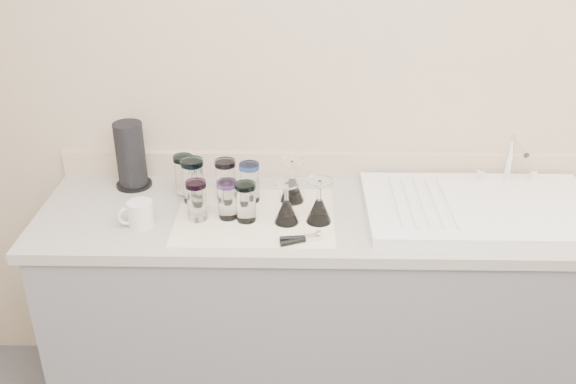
{
  "coord_description": "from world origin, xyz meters",
  "views": [
    {
      "loc": [
        -0.1,
        -0.81,
        2.01
      ],
      "look_at": [
        -0.14,
        1.15,
        1.0
      ],
      "focal_mm": 40.0,
      "sensor_mm": 36.0,
      "label": 1
    }
  ],
  "objects_px": {
    "tumbler_extra": "(184,174)",
    "goblet_back_left": "(292,187)",
    "tumbler_purple": "(250,182)",
    "white_mug": "(140,214)",
    "tumbler_cyan": "(226,180)",
    "goblet_front_left": "(287,209)",
    "paper_towel_roll": "(131,156)",
    "tumbler_magenta": "(197,200)",
    "goblet_front_right": "(319,208)",
    "can_opener": "(300,239)",
    "tumbler_blue": "(227,199)",
    "tumbler_lavender": "(246,202)",
    "sink_unit": "(482,207)",
    "tumbler_teal": "(193,180)"
  },
  "relations": [
    {
      "from": "can_opener",
      "to": "tumbler_magenta",
      "type": "bearing_deg",
      "value": 157.85
    },
    {
      "from": "goblet_front_right",
      "to": "paper_towel_roll",
      "type": "distance_m",
      "value": 0.76
    },
    {
      "from": "tumbler_magenta",
      "to": "tumbler_lavender",
      "type": "height_order",
      "value": "tumbler_magenta"
    },
    {
      "from": "white_mug",
      "to": "paper_towel_roll",
      "type": "height_order",
      "value": "paper_towel_roll"
    },
    {
      "from": "tumbler_purple",
      "to": "tumbler_teal",
      "type": "bearing_deg",
      "value": -177.91
    },
    {
      "from": "tumbler_blue",
      "to": "sink_unit",
      "type": "bearing_deg",
      "value": 4.42
    },
    {
      "from": "tumbler_cyan",
      "to": "white_mug",
      "type": "relative_size",
      "value": 1.16
    },
    {
      "from": "tumbler_lavender",
      "to": "goblet_back_left",
      "type": "bearing_deg",
      "value": 43.58
    },
    {
      "from": "can_opener",
      "to": "paper_towel_roll",
      "type": "distance_m",
      "value": 0.77
    },
    {
      "from": "tumbler_blue",
      "to": "goblet_front_left",
      "type": "xyz_separation_m",
      "value": [
        0.2,
        -0.03,
        -0.02
      ]
    },
    {
      "from": "tumbler_blue",
      "to": "white_mug",
      "type": "height_order",
      "value": "tumbler_blue"
    },
    {
      "from": "tumbler_purple",
      "to": "can_opener",
      "type": "xyz_separation_m",
      "value": [
        0.19,
        -0.28,
        -0.07
      ]
    },
    {
      "from": "tumbler_teal",
      "to": "goblet_back_left",
      "type": "bearing_deg",
      "value": 1.56
    },
    {
      "from": "tumbler_extra",
      "to": "white_mug",
      "type": "height_order",
      "value": "tumbler_extra"
    },
    {
      "from": "tumbler_magenta",
      "to": "goblet_front_left",
      "type": "xyz_separation_m",
      "value": [
        0.31,
        -0.02,
        -0.02
      ]
    },
    {
      "from": "goblet_front_right",
      "to": "goblet_back_left",
      "type": "bearing_deg",
      "value": 121.64
    },
    {
      "from": "tumbler_lavender",
      "to": "white_mug",
      "type": "bearing_deg",
      "value": -175.17
    },
    {
      "from": "tumbler_extra",
      "to": "white_mug",
      "type": "xyz_separation_m",
      "value": [
        -0.12,
        -0.24,
        -0.04
      ]
    },
    {
      "from": "goblet_front_left",
      "to": "paper_towel_roll",
      "type": "distance_m",
      "value": 0.66
    },
    {
      "from": "tumbler_purple",
      "to": "tumbler_extra",
      "type": "xyz_separation_m",
      "value": [
        -0.25,
        0.07,
        -0.0
      ]
    },
    {
      "from": "tumbler_teal",
      "to": "goblet_front_right",
      "type": "bearing_deg",
      "value": -17.55
    },
    {
      "from": "tumbler_extra",
      "to": "can_opener",
      "type": "distance_m",
      "value": 0.56
    },
    {
      "from": "goblet_front_left",
      "to": "white_mug",
      "type": "bearing_deg",
      "value": -177.78
    },
    {
      "from": "tumbler_magenta",
      "to": "tumbler_extra",
      "type": "xyz_separation_m",
      "value": [
        -0.08,
        0.2,
        0.0
      ]
    },
    {
      "from": "tumbler_teal",
      "to": "tumbler_cyan",
      "type": "xyz_separation_m",
      "value": [
        0.12,
        0.02,
        -0.01
      ]
    },
    {
      "from": "tumbler_purple",
      "to": "white_mug",
      "type": "distance_m",
      "value": 0.41
    },
    {
      "from": "tumbler_extra",
      "to": "tumbler_purple",
      "type": "bearing_deg",
      "value": -14.95
    },
    {
      "from": "tumbler_extra",
      "to": "paper_towel_roll",
      "type": "bearing_deg",
      "value": 163.7
    },
    {
      "from": "tumbler_extra",
      "to": "goblet_back_left",
      "type": "distance_m",
      "value": 0.41
    },
    {
      "from": "tumbler_magenta",
      "to": "can_opener",
      "type": "height_order",
      "value": "tumbler_magenta"
    },
    {
      "from": "goblet_front_left",
      "to": "goblet_front_right",
      "type": "distance_m",
      "value": 0.11
    },
    {
      "from": "white_mug",
      "to": "paper_towel_roll",
      "type": "xyz_separation_m",
      "value": [
        -0.09,
        0.3,
        0.08
      ]
    },
    {
      "from": "sink_unit",
      "to": "goblet_front_right",
      "type": "distance_m",
      "value": 0.59
    },
    {
      "from": "tumbler_magenta",
      "to": "goblet_front_right",
      "type": "distance_m",
      "value": 0.42
    },
    {
      "from": "goblet_front_left",
      "to": "sink_unit",
      "type": "bearing_deg",
      "value": 8.14
    },
    {
      "from": "sink_unit",
      "to": "tumbler_cyan",
      "type": "relative_size",
      "value": 5.38
    },
    {
      "from": "tumbler_purple",
      "to": "tumbler_magenta",
      "type": "relative_size",
      "value": 1.03
    },
    {
      "from": "goblet_front_left",
      "to": "can_opener",
      "type": "height_order",
      "value": "goblet_front_left"
    },
    {
      "from": "tumbler_blue",
      "to": "can_opener",
      "type": "bearing_deg",
      "value": -31.77
    },
    {
      "from": "tumbler_extra",
      "to": "goblet_back_left",
      "type": "height_order",
      "value": "goblet_back_left"
    },
    {
      "from": "goblet_front_left",
      "to": "tumbler_blue",
      "type": "bearing_deg",
      "value": 171.68
    },
    {
      "from": "tumbler_purple",
      "to": "tumbler_magenta",
      "type": "distance_m",
      "value": 0.22
    },
    {
      "from": "goblet_front_right",
      "to": "can_opener",
      "type": "xyz_separation_m",
      "value": [
        -0.06,
        -0.13,
        -0.04
      ]
    },
    {
      "from": "tumbler_lavender",
      "to": "goblet_front_right",
      "type": "distance_m",
      "value": 0.25
    },
    {
      "from": "tumbler_purple",
      "to": "paper_towel_roll",
      "type": "height_order",
      "value": "paper_towel_roll"
    },
    {
      "from": "tumbler_blue",
      "to": "tumbler_teal",
      "type": "bearing_deg",
      "value": 138.53
    },
    {
      "from": "tumbler_magenta",
      "to": "paper_towel_roll",
      "type": "height_order",
      "value": "paper_towel_roll"
    },
    {
      "from": "tumbler_blue",
      "to": "white_mug",
      "type": "relative_size",
      "value": 1.05
    },
    {
      "from": "tumbler_cyan",
      "to": "tumbler_purple",
      "type": "xyz_separation_m",
      "value": [
        0.09,
        -0.01,
        -0.0
      ]
    },
    {
      "from": "tumbler_purple",
      "to": "goblet_front_left",
      "type": "bearing_deg",
      "value": -48.89
    }
  ]
}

